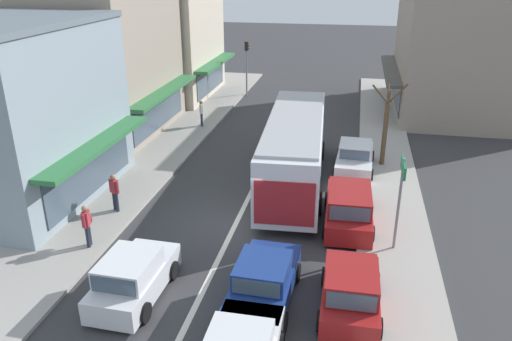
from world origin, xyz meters
TOP-DOWN VIEW (x-y plane):
  - ground_plane at (0.00, 0.00)m, footprint 140.00×140.00m
  - lane_centre_line at (0.00, 4.00)m, footprint 0.20×28.00m
  - sidewalk_left at (-6.80, 6.00)m, footprint 5.20×44.00m
  - kerb_right at (6.20, 6.00)m, footprint 2.80×44.00m
  - shopfront_corner_near at (-10.18, 0.60)m, footprint 8.42×8.63m
  - shopfront_mid_block at (-10.18, 9.91)m, footprint 7.24×9.41m
  - shopfront_far_end at (-10.18, 19.26)m, footprint 8.25×8.61m
  - building_right_far at (11.48, 19.13)m, footprint 9.68×11.89m
  - city_bus at (1.76, 4.39)m, footprint 3.18×10.98m
  - hatchback_queue_gap_filler at (-2.01, -5.30)m, footprint 1.90×3.74m
  - sedan_adjacent_lane_trail at (1.99, -4.71)m, footprint 1.99×4.25m
  - parked_hatchback_kerb_front at (4.62, -4.68)m, footprint 1.85×3.72m
  - parked_wagon_kerb_second at (4.41, 0.82)m, footprint 2.05×4.55m
  - parked_sedan_kerb_third at (4.56, 6.58)m, footprint 2.00×4.25m
  - traffic_light_downstreet at (-3.97, 20.23)m, footprint 0.33×0.24m
  - directional_road_sign at (6.12, -0.90)m, footprint 0.10×1.40m
  - street_tree_right at (5.95, 7.37)m, footprint 1.71×1.63m
  - pedestrian_with_handbag_near at (-4.81, -2.97)m, footprint 0.36×0.65m
  - pedestrian_browsing_midblock at (-5.02, 11.70)m, footprint 0.31×0.55m
  - pedestrian_far_walker at (-5.09, -0.19)m, footprint 0.51×0.37m

SIDE VIEW (x-z plane):
  - ground_plane at x=0.00m, z-range 0.00..0.00m
  - lane_centre_line at x=0.00m, z-range 0.00..0.01m
  - kerb_right at x=6.20m, z-range 0.00..0.12m
  - sidewalk_left at x=-6.80m, z-range 0.00..0.14m
  - sedan_adjacent_lane_trail at x=1.99m, z-range -0.07..1.40m
  - parked_sedan_kerb_third at x=4.56m, z-range -0.07..1.40m
  - hatchback_queue_gap_filler at x=-2.01m, z-range -0.06..1.48m
  - parked_hatchback_kerb_front at x=4.62m, z-range -0.06..1.48m
  - parked_wagon_kerb_second at x=4.41m, z-range -0.04..1.53m
  - pedestrian_browsing_midblock at x=-5.02m, z-range 0.25..1.88m
  - pedestrian_far_walker at x=-5.09m, z-range 0.25..1.88m
  - pedestrian_with_handbag_near at x=-4.81m, z-range 0.25..1.88m
  - city_bus at x=1.76m, z-range 0.27..3.49m
  - street_tree_right at x=5.95m, z-range -0.10..4.26m
  - directional_road_sign at x=6.12m, z-range 0.88..4.48m
  - traffic_light_downstreet at x=-3.97m, z-range 0.75..4.95m
  - shopfront_corner_near at x=-10.18m, z-range -0.01..7.70m
  - shopfront_mid_block at x=-10.18m, z-range -0.01..8.58m
  - shopfront_far_end at x=-10.18m, z-range -0.01..8.69m
  - building_right_far at x=11.48m, z-range -0.01..9.04m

